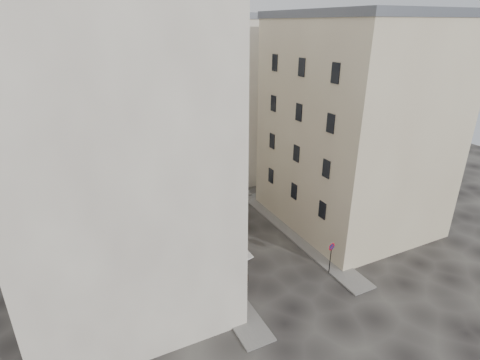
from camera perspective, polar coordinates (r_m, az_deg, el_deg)
ground at (r=30.53m, az=4.40°, el=-12.59°), size 90.00×90.00×0.00m
sidewalk_left at (r=31.93m, az=-6.43°, el=-10.78°), size 2.00×22.00×0.12m
sidewalk_right at (r=34.69m, az=8.38°, el=-7.93°), size 2.00×18.00×0.12m
building_left at (r=25.47m, az=-19.48°, el=4.73°), size 12.20×16.20×20.60m
building_right at (r=35.12m, az=17.02°, el=8.08°), size 12.20×14.20×18.60m
building_back at (r=42.83m, az=-9.55°, el=11.28°), size 18.20×10.20×18.60m
cafe_storefront at (r=28.63m, az=-4.14°, el=-10.69°), size 1.74×7.30×3.50m
stone_steps at (r=40.14m, az=-4.64°, el=-2.71°), size 9.00×3.15×0.80m
bollard_near at (r=28.26m, az=-0.41°, el=-14.49°), size 0.12×0.12×0.98m
bollard_mid at (r=30.87m, az=-3.28°, el=-10.93°), size 0.12×0.12×0.98m
bollard_far at (r=33.63m, az=-5.64°, el=-7.92°), size 0.12×0.12×0.98m
no_parking_sign at (r=29.17m, az=13.72°, el=-10.62°), size 0.61×0.14×2.67m
bistro_table_a at (r=27.92m, az=-0.24°, el=-15.15°), size 1.33×0.63×0.94m
bistro_table_b at (r=29.29m, az=-0.18°, el=-13.17°), size 1.24×0.58×0.87m
bistro_table_c at (r=30.31m, az=-1.92°, el=-11.76°), size 1.26×0.59×0.89m
bistro_table_d at (r=32.09m, az=-3.33°, el=-9.71°), size 1.17×0.55×0.82m
bistro_table_e at (r=32.95m, az=-5.25°, el=-8.65°), size 1.39×0.65×0.98m
pedestrian at (r=31.19m, az=-1.26°, el=-9.66°), size 0.80×0.72×1.82m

